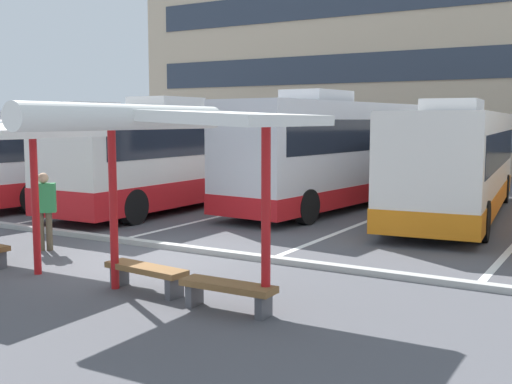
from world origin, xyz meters
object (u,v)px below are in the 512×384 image
coach_bus_0 (118,153)px  bench_2 (228,290)px  coach_bus_2 (337,153)px  waiting_shelter_1 (172,121)px  bench_1 (146,273)px  coach_bus_1 (196,155)px  waiting_passenger_0 (44,205)px  coach_bus_3 (457,163)px

coach_bus_0 → bench_2: coach_bus_0 is taller
coach_bus_2 → bench_2: coach_bus_2 is taller
coach_bus_2 → waiting_shelter_1: (2.32, -11.79, 1.07)m
bench_1 → waiting_shelter_1: bearing=-22.3°
coach_bus_2 → waiting_shelter_1: size_ratio=2.42×
coach_bus_0 → bench_1: (9.73, -9.84, -1.31)m
coach_bus_2 → waiting_shelter_1: bearing=-78.9°
coach_bus_1 → bench_2: coach_bus_1 is taller
bench_2 → waiting_passenger_0: waiting_passenger_0 is taller
waiting_shelter_1 → bench_1: bearing=157.7°
coach_bus_2 → bench_1: 11.60m
coach_bus_1 → coach_bus_3: bearing=10.5°
coach_bus_1 → coach_bus_2: size_ratio=1.14×
coach_bus_2 → coach_bus_3: coach_bus_2 is taller
waiting_shelter_1 → bench_2: bearing=9.5°
waiting_shelter_1 → bench_1: waiting_shelter_1 is taller
coach_bus_1 → bench_1: bearing=-58.3°
coach_bus_0 → waiting_shelter_1: 14.79m
waiting_shelter_1 → waiting_passenger_0: waiting_shelter_1 is taller
bench_1 → waiting_passenger_0: 4.47m
coach_bus_2 → coach_bus_1: bearing=-159.5°
waiting_shelter_1 → bench_2: 2.72m
coach_bus_1 → bench_2: (7.79, -9.93, -1.35)m
coach_bus_0 → waiting_shelter_1: (10.63, -10.20, 1.25)m
coach_bus_2 → waiting_passenger_0: (-2.74, -9.94, -0.80)m
waiting_shelter_1 → bench_2: size_ratio=2.89×
coach_bus_1 → waiting_shelter_1: coach_bus_1 is taller
coach_bus_3 → bench_1: (-2.54, -11.29, -1.29)m
coach_bus_0 → coach_bus_2: coach_bus_2 is taller
coach_bus_1 → bench_1: (5.99, -9.71, -1.35)m
coach_bus_3 → bench_2: 11.61m
bench_2 → coach_bus_2: bearing=105.5°
bench_1 → coach_bus_1: bearing=121.7°
coach_bus_0 → bench_2: size_ratio=8.11×
coach_bus_3 → waiting_shelter_1: coach_bus_3 is taller
coach_bus_2 → waiting_passenger_0: size_ratio=6.22×
coach_bus_0 → bench_1: 13.89m
waiting_shelter_1 → coach_bus_0: bearing=136.2°
coach_bus_3 → bench_2: (-0.74, -11.51, -1.29)m
coach_bus_2 → bench_1: size_ratio=6.58×
bench_2 → waiting_passenger_0: bearing=164.1°
coach_bus_0 → bench_1: bearing=-45.3°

